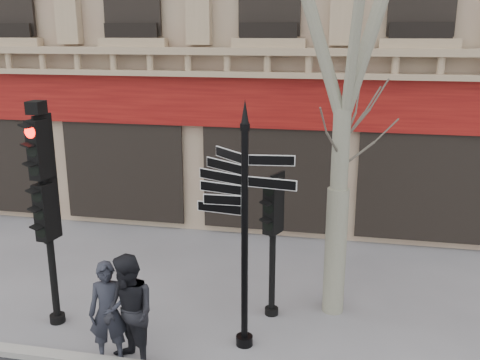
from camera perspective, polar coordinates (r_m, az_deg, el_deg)
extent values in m
plane|color=slate|center=(10.16, -1.54, -15.93)|extent=(80.00, 80.00, 0.00)
cube|color=#5B090A|center=(13.58, 3.03, 8.28)|extent=(28.00, 0.25, 1.30)
cube|color=#998263|center=(13.27, 2.94, 12.32)|extent=(28.00, 0.35, 0.74)
cylinder|color=black|center=(8.94, 0.50, -6.79)|extent=(0.12, 0.12, 3.82)
cylinder|color=black|center=(9.78, 0.47, -16.72)|extent=(0.30, 0.30, 0.17)
cone|color=black|center=(8.36, 0.53, 7.34)|extent=(0.13, 0.13, 0.38)
cylinder|color=black|center=(10.25, -19.77, -4.71)|extent=(0.13, 0.13, 3.84)
cylinder|color=black|center=(10.99, -18.88, -13.77)|extent=(0.29, 0.29, 0.15)
cube|color=black|center=(10.15, -19.93, -3.11)|extent=(0.50, 0.39, 1.04)
cube|color=black|center=(9.87, -20.52, 3.12)|extent=(0.50, 0.39, 1.04)
sphere|color=#FF0C05|center=(9.82, -20.68, 4.71)|extent=(0.22, 0.22, 0.22)
cube|color=black|center=(9.75, -20.92, 7.24)|extent=(0.28, 0.34, 0.22)
cylinder|color=black|center=(10.14, 3.49, -7.28)|extent=(0.13, 0.13, 2.76)
cylinder|color=black|center=(10.71, 3.38, -13.71)|extent=(0.29, 0.29, 0.15)
cube|color=black|center=(9.84, 3.58, -2.68)|extent=(0.55, 0.48, 1.05)
cylinder|color=gray|center=(10.46, 10.14, -7.50)|extent=(0.41, 0.41, 2.51)
cylinder|color=gray|center=(9.88, 10.67, 2.90)|extent=(0.32, 0.32, 1.59)
imported|color=#22242E|center=(9.23, -13.85, -13.59)|extent=(0.73, 0.58, 1.76)
imported|color=black|center=(8.97, -11.75, -13.72)|extent=(1.19, 1.15, 1.94)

